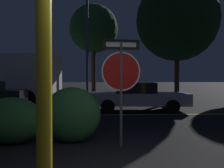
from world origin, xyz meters
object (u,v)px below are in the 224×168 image
tree_0 (177,20)px  tree_2 (94,29)px  street_lamp (87,32)px  hedge_bush_1 (11,121)px  passing_car_2 (138,96)px  hedge_bush_2 (72,115)px  yellow_pole_left (44,55)px  delivery_truck (0,76)px  stop_sign (121,72)px

tree_0 → tree_2: size_ratio=1.13×
street_lamp → tree_2: 3.06m
hedge_bush_1 → passing_car_2: (3.78, 5.73, 0.14)m
hedge_bush_2 → street_lamp: (-0.12, 10.25, 3.86)m
hedge_bush_2 → yellow_pole_left: bearing=-89.6°
yellow_pole_left → hedge_bush_1: (-1.37, 2.97, -1.20)m
hedge_bush_1 → street_lamp: bearing=83.2°
passing_car_2 → tree_2: 9.07m
delivery_truck → yellow_pole_left: bearing=-152.2°
tree_0 → delivery_truck: bearing=-177.9°
hedge_bush_1 → street_lamp: street_lamp is taller
delivery_truck → tree_0: 11.93m
hedge_bush_1 → tree_0: (7.14, 10.54, 4.85)m
yellow_pole_left → hedge_bush_1: bearing=114.8°
hedge_bush_1 → passing_car_2: passing_car_2 is taller
stop_sign → passing_car_2: (1.33, 6.08, -0.95)m
yellow_pole_left → passing_car_2: 9.09m
street_lamp → tree_0: bearing=2.5°
stop_sign → yellow_pole_left: bearing=-119.0°
stop_sign → tree_0: (4.69, 10.90, 3.75)m
street_lamp → tree_0: tree_0 is taller
stop_sign → hedge_bush_2: bearing=153.7°
stop_sign → tree_2: 14.09m
hedge_bush_1 → tree_2: bearing=83.2°
tree_0 → stop_sign: bearing=-113.3°
yellow_pole_left → tree_0: size_ratio=0.43×
yellow_pole_left → tree_2: 16.58m
yellow_pole_left → street_lamp: street_lamp is taller
hedge_bush_1 → tree_0: bearing=55.9°
yellow_pole_left → street_lamp: 13.55m
yellow_pole_left → stop_sign: bearing=67.6°
tree_2 → hedge_bush_1: bearing=-96.8°
delivery_truck → tree_0: bearing=-83.1°
hedge_bush_1 → street_lamp: (1.24, 10.29, 3.97)m
delivery_truck → tree_2: bearing=-57.0°
stop_sign → tree_2: (-0.87, 13.58, 3.66)m
yellow_pole_left → street_lamp: (-0.14, 13.26, 2.78)m
stop_sign → hedge_bush_2: stop_sign is taller
tree_2 → tree_0: bearing=-25.7°
passing_car_2 → street_lamp: bearing=-145.9°
hedge_bush_1 → hedge_bush_2: 1.36m
yellow_pole_left → passing_car_2: size_ratio=0.74×
tree_2 → passing_car_2: bearing=-73.6°
stop_sign → hedge_bush_2: 1.52m
delivery_truck → tree_2: size_ratio=1.01×
hedge_bush_1 → passing_car_2: bearing=56.6°
street_lamp → passing_car_2: bearing=-60.8°
passing_car_2 → tree_2: tree_2 is taller
delivery_truck → tree_0: tree_0 is taller
passing_car_2 → tree_0: bearing=149.9°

